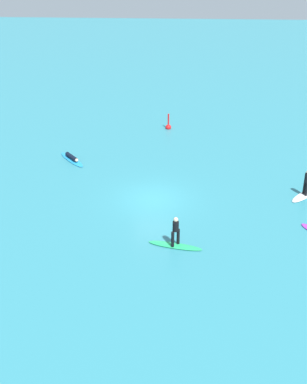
# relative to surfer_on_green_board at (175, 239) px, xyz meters

# --- Properties ---
(ground_plane) EXTENTS (120.00, 120.00, 0.00)m
(ground_plane) POSITION_rel_surfer_on_green_board_xyz_m (-1.45, 5.32, -0.48)
(ground_plane) COLOR teal
(ground_plane) RESTS_ON ground
(surfer_on_green_board) EXTENTS (3.05, 1.22, 1.84)m
(surfer_on_green_board) POSITION_rel_surfer_on_green_board_xyz_m (0.00, 0.00, 0.00)
(surfer_on_green_board) COLOR #23B266
(surfer_on_green_board) RESTS_ON ground_plane
(surfer_on_white_board) EXTENTS (2.29, 2.41, 1.80)m
(surfer_on_white_board) POSITION_rel_surfer_on_green_board_xyz_m (8.19, 6.20, -0.07)
(surfer_on_white_board) COLOR white
(surfer_on_white_board) RESTS_ON ground_plane
(surfer_on_blue_board) EXTENTS (2.40, 2.79, 0.41)m
(surfer_on_blue_board) POSITION_rel_surfer_on_green_board_xyz_m (-7.66, 10.87, -0.34)
(surfer_on_blue_board) COLOR #1E8CD1
(surfer_on_blue_board) RESTS_ON ground_plane
(marker_buoy) EXTENTS (0.48, 0.48, 1.41)m
(marker_buoy) POSITION_rel_surfer_on_green_board_xyz_m (-0.80, 17.43, -0.27)
(marker_buoy) COLOR red
(marker_buoy) RESTS_ON ground_plane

